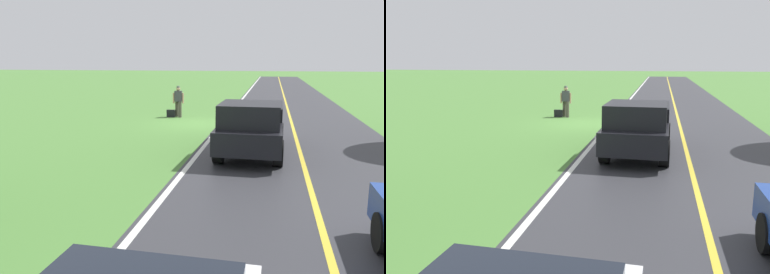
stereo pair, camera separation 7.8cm
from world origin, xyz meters
TOP-DOWN VIEW (x-y plane):
  - ground_plane at (0.00, 0.00)m, footprint 200.00×200.00m
  - road_surface at (-4.67, 0.00)m, footprint 7.17×120.00m
  - lane_edge_line at (-1.26, 0.00)m, footprint 0.16×117.60m
  - lane_centre_line at (-4.67, 0.00)m, footprint 0.14×117.60m
  - hitchhiker_walking at (1.46, -2.16)m, footprint 0.62×0.51m
  - suitcase_carried at (1.87, -2.04)m, footprint 0.47×0.23m
  - pickup_truck_passing at (-3.02, 5.95)m, footprint 2.18×5.44m

SIDE VIEW (x-z plane):
  - ground_plane at x=0.00m, z-range 0.00..0.00m
  - road_surface at x=-4.67m, z-range 0.00..0.00m
  - lane_edge_line at x=-1.26m, z-range 0.00..0.01m
  - lane_centre_line at x=-4.67m, z-range 0.00..0.01m
  - suitcase_carried at x=1.87m, z-range 0.00..0.41m
  - pickup_truck_passing at x=-3.02m, z-range 0.06..1.88m
  - hitchhiker_walking at x=1.46m, z-range 0.11..1.85m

